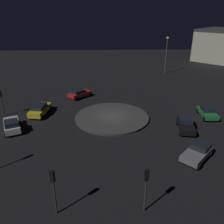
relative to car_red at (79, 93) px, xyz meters
name	(u,v)px	position (x,y,z in m)	size (l,w,h in m)	color
ground_plane	(112,118)	(-5.23, 8.40, -0.75)	(119.21, 119.21, 0.00)	black
roundabout_island	(112,117)	(-5.23, 8.40, -0.61)	(10.16, 10.16, 0.28)	#383838
car_red	(79,93)	(0.00, 0.00, 0.00)	(4.09, 4.00, 1.42)	red
car_silver	(12,125)	(7.25, 11.57, 0.06)	(3.17, 4.32, 1.61)	silver
car_grey	(197,152)	(-13.40, 18.22, -0.01)	(4.02, 4.04, 1.42)	slate
car_black	(186,124)	(-14.28, 12.15, -0.01)	(2.49, 4.29, 1.48)	black
car_yellow	(40,109)	(5.01, 6.76, 0.06)	(2.65, 4.60, 1.58)	gold
car_green	(208,112)	(-18.57, 8.53, -0.01)	(2.15, 3.88, 1.46)	#1E7238
traffic_light_east	(1,98)	(9.98, 6.92, 1.93)	(0.37, 0.32, 3.75)	#2D2D2D
traffic_light_north	(53,184)	(-0.51, 24.55, 2.01)	(0.35, 0.39, 3.86)	#2D2D2D
traffic_light_north_near	(146,182)	(-6.97, 24.58, 1.96)	(0.32, 0.37, 3.79)	#2D2D2D
streetlamp_southwest_near	(167,49)	(-18.62, -15.56, 4.91)	(0.57, 0.57, 8.32)	#4C4C51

